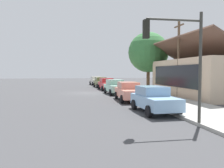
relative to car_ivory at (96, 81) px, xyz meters
The scene contains 13 objects.
ground_plane 16.33m from the car_ivory, ahead, with size 120.00×120.00×0.00m, color #424244.
sidewalk_curb 16.33m from the car_ivory, ahead, with size 60.00×4.20×0.16m, color #A3A099.
car_ivory is the anchor object (origin of this frame).
car_olive 6.35m from the car_ivory, ahead, with size 4.61×2.18×1.59m.
car_cherry 11.89m from the car_ivory, ahead, with size 4.68×2.06×1.59m.
car_seafoam 17.80m from the car_ivory, ahead, with size 4.58×2.16×1.59m.
car_coral 23.84m from the car_ivory, ahead, with size 4.85×2.18×1.59m.
car_skyblue 29.71m from the car_ivory, ahead, with size 4.35×2.05×1.59m.
storefront_building 23.35m from the car_ivory, 23.23° to the left, with size 12.79×8.10×5.94m.
shade_tree 14.98m from the car_ivory, 22.28° to the left, with size 5.34×5.34×7.73m.
traffic_light_main 33.60m from the car_ivory, ahead, with size 0.37×2.79×5.20m.
utility_pole_wooden 22.95m from the car_ivory, 13.77° to the left, with size 1.80×0.24×7.50m.
fire_hydrant_red 7.93m from the car_ivory, 10.28° to the left, with size 0.22×0.22×0.71m.
Camera 1 is at (27.24, -2.35, 2.52)m, focal length 37.64 mm.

